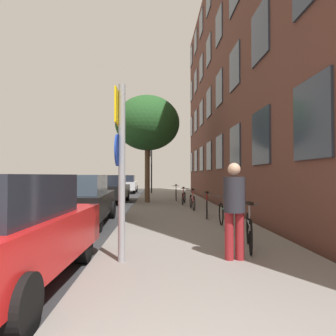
# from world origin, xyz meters

# --- Properties ---
(ground_plane) EXTENTS (41.80, 41.80, 0.00)m
(ground_plane) POSITION_xyz_m (-2.40, 15.00, 0.00)
(ground_plane) COLOR #332D28
(road_asphalt) EXTENTS (7.00, 38.00, 0.01)m
(road_asphalt) POSITION_xyz_m (-4.50, 15.00, 0.01)
(road_asphalt) COLOR #2D2D30
(road_asphalt) RESTS_ON ground
(sidewalk) EXTENTS (4.20, 38.00, 0.12)m
(sidewalk) POSITION_xyz_m (1.10, 15.00, 0.06)
(sidewalk) COLOR gray
(sidewalk) RESTS_ON ground
(building_facade) EXTENTS (0.56, 27.00, 14.20)m
(building_facade) POSITION_xyz_m (3.69, 14.50, 7.12)
(building_facade) COLOR brown
(building_facade) RESTS_ON ground
(sign_post) EXTENTS (0.16, 0.60, 3.10)m
(sign_post) POSITION_xyz_m (-0.48, 4.19, 1.91)
(sign_post) COLOR gray
(sign_post) RESTS_ON sidewalk
(traffic_light) EXTENTS (0.43, 0.24, 3.93)m
(traffic_light) POSITION_xyz_m (-0.35, 24.75, 2.80)
(traffic_light) COLOR black
(traffic_light) RESTS_ON sidewalk
(tree_near) EXTENTS (3.60, 3.60, 5.94)m
(tree_near) POSITION_xyz_m (-0.35, 15.86, 4.52)
(tree_near) COLOR brown
(tree_near) RESTS_ON sidewalk
(bicycle_0) EXTENTS (0.54, 1.62, 0.97)m
(bicycle_0) POSITION_xyz_m (2.04, 4.99, 0.50)
(bicycle_0) COLOR black
(bicycle_0) RESTS_ON sidewalk
(bicycle_1) EXTENTS (0.42, 1.78, 0.97)m
(bicycle_1) POSITION_xyz_m (2.07, 7.39, 0.50)
(bicycle_1) COLOR black
(bicycle_1) RESTS_ON sidewalk
(bicycle_2) EXTENTS (0.45, 1.61, 0.92)m
(bicycle_2) POSITION_xyz_m (1.97, 9.79, 0.48)
(bicycle_2) COLOR black
(bicycle_2) RESTS_ON sidewalk
(bicycle_3) EXTENTS (0.42, 1.70, 0.92)m
(bicycle_3) POSITION_xyz_m (1.73, 12.19, 0.48)
(bicycle_3) COLOR black
(bicycle_3) RESTS_ON sidewalk
(bicycle_4) EXTENTS (0.47, 1.57, 0.90)m
(bicycle_4) POSITION_xyz_m (1.57, 14.59, 0.47)
(bicycle_4) COLOR black
(bicycle_4) RESTS_ON sidewalk
(bicycle_5) EXTENTS (0.42, 1.71, 0.96)m
(bicycle_5) POSITION_xyz_m (1.32, 16.99, 0.49)
(bicycle_5) COLOR black
(bicycle_5) RESTS_ON sidewalk
(pedestrian_0) EXTENTS (0.43, 0.43, 1.72)m
(pedestrian_0) POSITION_xyz_m (1.53, 4.22, 1.10)
(pedestrian_0) COLOR maroon
(pedestrian_0) RESTS_ON sidewalk
(car_1) EXTENTS (1.97, 4.43, 1.62)m
(car_1) POSITION_xyz_m (-2.32, 8.89, 0.84)
(car_1) COLOR black
(car_1) RESTS_ON road_asphalt
(car_2) EXTENTS (1.93, 4.38, 1.62)m
(car_2) POSITION_xyz_m (-2.54, 16.80, 0.84)
(car_2) COLOR black
(car_2) RESTS_ON road_asphalt
(car_3) EXTENTS (1.96, 4.24, 1.62)m
(car_3) POSITION_xyz_m (-2.61, 26.78, 0.84)
(car_3) COLOR silver
(car_3) RESTS_ON road_asphalt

